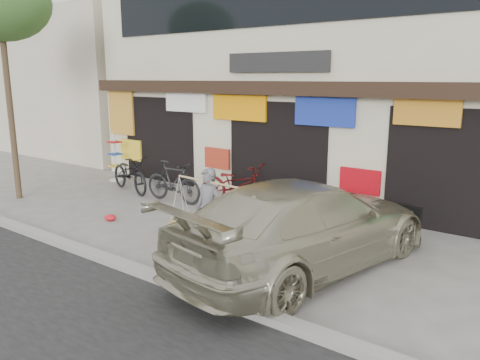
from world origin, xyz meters
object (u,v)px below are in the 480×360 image
Objects in this scene: street_vendor at (208,213)px; bike_0 at (130,173)px; bike_1 at (173,182)px; suv at (305,225)px; bike_2 at (237,185)px; display_rack at (115,162)px.

street_vendor is 1.01× the size of bike_0.
street_vendor is at bearing -127.89° from bike_1.
street_vendor is 1.96m from suv.
bike_1 is 1.80m from bike_2.
bike_2 reaches higher than bike_1.
bike_1 is 0.84× the size of bike_2.
street_vendor is at bearing -99.06° from bike_0.
display_rack is (-1.58, 0.73, 0.08)m from bike_0.
street_vendor reaches higher than bike_2.
display_rack is (-5.13, 0.19, 0.04)m from bike_2.
display_rack is at bearing 80.50° from bike_0.
bike_1 is at bearing 106.34° from bike_2.
street_vendor is 1.13× the size of bike_1.
bike_2 is 1.43× the size of display_rack.
street_vendor is at bearing 21.22° from suv.
bike_1 is (1.86, -0.08, 0.01)m from bike_0.
bike_1 is 3.53m from display_rack.
bike_2 is 4.15m from suv.
bike_2 is 5.13m from display_rack.
display_rack is at bearing -6.63° from suv.
street_vendor is 0.95× the size of bike_2.
suv is (1.93, 0.36, 0.04)m from street_vendor.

